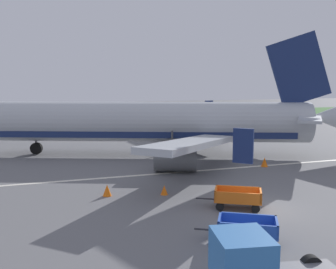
{
  "coord_description": "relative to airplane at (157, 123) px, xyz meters",
  "views": [
    {
      "loc": [
        -11.22,
        -17.74,
        6.91
      ],
      "look_at": [
        -2.12,
        10.31,
        2.8
      ],
      "focal_mm": 41.19,
      "sensor_mm": 36.0,
      "label": 1
    }
  ],
  "objects": [
    {
      "name": "traffic_cone_by_carts",
      "position": [
        -6.55,
        -11.54,
        -2.7
      ],
      "size": [
        0.54,
        0.54,
        0.71
      ],
      "primitive_type": "cone",
      "color": "orange",
      "rests_on": "ground"
    },
    {
      "name": "baggage_cart_nearest",
      "position": [
        -1.91,
        -20.19,
        -2.45
      ],
      "size": [
        3.45,
        2.45,
        1.07
      ],
      "color": "#234CB2",
      "rests_on": "ground"
    },
    {
      "name": "traffic_cone_mid_apron",
      "position": [
        6.91,
        -7.43,
        -2.68
      ],
      "size": [
        0.56,
        0.56,
        0.74
      ],
      "primitive_type": "cone",
      "color": "orange",
      "rests_on": "ground"
    },
    {
      "name": "traffic_cone_near_plane",
      "position": [
        -3.19,
        -12.35,
        -2.76
      ],
      "size": [
        0.45,
        0.45,
        0.59
      ],
      "primitive_type": "cone",
      "color": "orange",
      "rests_on": "ground"
    },
    {
      "name": "ground_plane",
      "position": [
        1.2,
        -16.43,
        -3.05
      ],
      "size": [
        220.0,
        220.0,
        0.0
      ],
      "primitive_type": "plane",
      "color": "slate"
    },
    {
      "name": "baggage_cart_second_in_row",
      "position": [
        -0.14,
        -16.02,
        -2.45
      ],
      "size": [
        3.47,
        2.43,
        1.07
      ],
      "color": "orange",
      "rests_on": "ground"
    },
    {
      "name": "apron_stripe",
      "position": [
        1.2,
        -7.15,
        -3.05
      ],
      "size": [
        120.0,
        0.36,
        0.01
      ],
      "primitive_type": "cube",
      "color": "silver",
      "rests_on": "ground"
    },
    {
      "name": "grass_strip",
      "position": [
        1.2,
        35.11,
        -3.02
      ],
      "size": [
        220.0,
        28.0,
        0.06
      ],
      "primitive_type": "cube",
      "color": "#3D7033",
      "rests_on": "ground"
    },
    {
      "name": "service_truck_beside_carts",
      "position": [
        -3.73,
        -23.95,
        -1.95
      ],
      "size": [
        4.63,
        2.62,
        2.1
      ],
      "color": "slate",
      "rests_on": "ground"
    },
    {
      "name": "airplane",
      "position": [
        0.0,
        0.0,
        0.0
      ],
      "size": [
        36.39,
        29.63,
        11.34
      ],
      "color": "#B2B7BC",
      "rests_on": "ground"
    }
  ]
}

